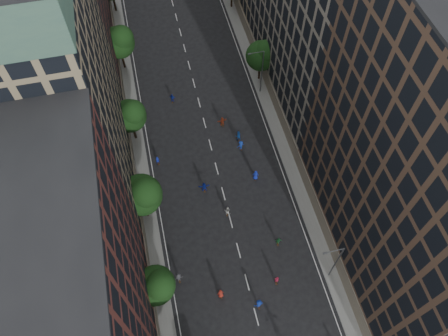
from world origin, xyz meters
name	(u,v)px	position (x,y,z in m)	size (l,w,h in m)	color
ground	(205,125)	(0.00, 40.00, 0.00)	(240.00, 240.00, 0.00)	black
sidewalk_left	(126,104)	(-12.00, 47.50, 0.07)	(4.00, 105.00, 0.15)	slate
sidewalk_right	(264,80)	(12.00, 47.50, 0.07)	(4.00, 105.00, 0.15)	slate
bldg_left_a	(62,302)	(-19.00, 11.00, 15.00)	(14.00, 22.00, 30.00)	#5A2822
bldg_left_b	(50,97)	(-19.00, 35.00, 17.00)	(14.00, 26.00, 34.00)	#827255
bldg_right_a	(431,170)	(19.00, 15.00, 18.00)	(14.00, 30.00, 36.00)	#493427
bldg_right_b	(328,6)	(19.00, 44.00, 16.50)	(14.00, 28.00, 33.00)	#70675C
tree_left_1	(157,285)	(-11.02, 13.86, 5.55)	(4.80, 4.80, 8.21)	black
tree_left_2	(143,194)	(-10.99, 25.83, 6.36)	(5.60, 5.60, 9.45)	black
tree_left_3	(131,115)	(-11.02, 39.85, 5.82)	(5.00, 5.00, 8.58)	black
tree_left_4	(119,41)	(-11.00, 55.84, 6.10)	(5.40, 5.40, 9.08)	black
tree_right_a	(262,55)	(11.38, 47.85, 5.63)	(5.00, 5.00, 8.39)	black
streetlamp_near	(335,261)	(10.37, 12.00, 5.17)	(2.64, 0.22, 9.06)	#595B60
streetlamp_far	(261,70)	(10.37, 45.00, 5.17)	(2.64, 0.22, 9.06)	#595B60
skater_3	(259,304)	(0.58, 10.21, 0.92)	(1.18, 0.68, 1.83)	navy
skater_6	(221,294)	(-3.71, 12.57, 0.90)	(0.88, 0.57, 1.79)	#A8281C
skater_7	(277,280)	(3.68, 12.71, 0.82)	(0.60, 0.39, 1.63)	maroon
skater_8	(227,211)	(-0.21, 23.69, 0.87)	(0.85, 0.66, 1.74)	beige
skater_9	(179,278)	(-8.50, 15.78, 0.91)	(1.17, 0.67, 1.82)	#39393E
skater_10	(278,241)	(5.44, 17.77, 0.81)	(0.95, 0.40, 1.62)	#1D622F
skater_11	(204,187)	(-2.58, 28.20, 0.90)	(1.67, 0.53, 1.80)	navy
skater_12	(256,175)	(5.22, 28.45, 0.92)	(0.89, 0.58, 1.83)	#162AB9
skater_13	(157,160)	(-8.50, 34.48, 0.77)	(0.56, 0.37, 1.55)	#1527AC
skater_14	(238,136)	(4.45, 36.05, 0.95)	(0.92, 0.72, 1.89)	#124096
skater_15	(241,145)	(4.42, 34.22, 0.88)	(1.14, 0.66, 1.77)	#1536AD
skater_16	(172,98)	(-4.24, 46.18, 0.84)	(0.99, 0.41, 1.68)	navy
skater_17	(222,122)	(2.72, 39.46, 0.86)	(1.59, 0.51, 1.71)	maroon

